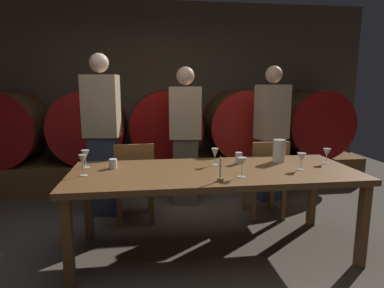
# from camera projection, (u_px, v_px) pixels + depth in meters

# --- Properties ---
(ground_plane) EXTENTS (8.37, 8.37, 0.00)m
(ground_plane) POSITION_uv_depth(u_px,v_px,m) (187.00, 271.00, 2.62)
(ground_plane) COLOR #4C443A
(back_wall) EXTENTS (6.44, 0.24, 2.72)m
(back_wall) POSITION_uv_depth(u_px,v_px,m) (165.00, 92.00, 5.25)
(back_wall) COLOR brown
(back_wall) RESTS_ON ground
(barrel_shelf) EXTENTS (5.80, 0.90, 0.40)m
(barrel_shelf) POSITION_uv_depth(u_px,v_px,m) (168.00, 171.00, 4.92)
(barrel_shelf) COLOR brown
(barrel_shelf) RESTS_ON ground
(wine_barrel_far_left) EXTENTS (1.00, 0.83, 1.00)m
(wine_barrel_far_left) POSITION_uv_depth(u_px,v_px,m) (6.00, 128.00, 4.50)
(wine_barrel_far_left) COLOR brown
(wine_barrel_far_left) RESTS_ON barrel_shelf
(wine_barrel_left) EXTENTS (1.00, 0.83, 1.00)m
(wine_barrel_left) POSITION_uv_depth(u_px,v_px,m) (90.00, 126.00, 4.65)
(wine_barrel_left) COLOR #513319
(wine_barrel_left) RESTS_ON barrel_shelf
(wine_barrel_center) EXTENTS (1.00, 0.83, 1.00)m
(wine_barrel_center) POSITION_uv_depth(u_px,v_px,m) (165.00, 125.00, 4.79)
(wine_barrel_center) COLOR brown
(wine_barrel_center) RESTS_ON barrel_shelf
(wine_barrel_right) EXTENTS (1.00, 0.83, 1.00)m
(wine_barrel_right) POSITION_uv_depth(u_px,v_px,m) (239.00, 124.00, 4.94)
(wine_barrel_right) COLOR #513319
(wine_barrel_right) RESTS_ON barrel_shelf
(wine_barrel_far_right) EXTENTS (1.00, 0.83, 1.00)m
(wine_barrel_far_right) POSITION_uv_depth(u_px,v_px,m) (311.00, 123.00, 5.09)
(wine_barrel_far_right) COLOR #513319
(wine_barrel_far_right) RESTS_ON barrel_shelf
(dining_table) EXTENTS (2.44, 0.95, 0.75)m
(dining_table) POSITION_uv_depth(u_px,v_px,m) (214.00, 177.00, 2.83)
(dining_table) COLOR brown
(dining_table) RESTS_ON ground
(chair_left) EXTENTS (0.43, 0.43, 0.88)m
(chair_left) POSITION_uv_depth(u_px,v_px,m) (135.00, 179.00, 3.47)
(chair_left) COLOR brown
(chair_left) RESTS_ON ground
(chair_right) EXTENTS (0.40, 0.40, 0.88)m
(chair_right) POSITION_uv_depth(u_px,v_px,m) (266.00, 175.00, 3.61)
(chair_right) COLOR brown
(chair_right) RESTS_ON ground
(guest_left) EXTENTS (0.41, 0.29, 1.80)m
(guest_left) POSITION_uv_depth(u_px,v_px,m) (102.00, 134.00, 3.64)
(guest_left) COLOR #33384C
(guest_left) RESTS_ON ground
(guest_center) EXTENTS (0.41, 0.29, 1.68)m
(guest_center) POSITION_uv_depth(u_px,v_px,m) (186.00, 135.00, 3.99)
(guest_center) COLOR brown
(guest_center) RESTS_ON ground
(guest_right) EXTENTS (0.43, 0.33, 1.70)m
(guest_right) POSITION_uv_depth(u_px,v_px,m) (271.00, 133.00, 4.13)
(guest_right) COLOR #33384C
(guest_right) RESTS_ON ground
(candle_center) EXTENTS (0.05, 0.05, 0.20)m
(candle_center) POSITION_uv_depth(u_px,v_px,m) (220.00, 174.00, 2.48)
(candle_center) COLOR olive
(candle_center) RESTS_ON dining_table
(pitcher) EXTENTS (0.12, 0.12, 0.21)m
(pitcher) POSITION_uv_depth(u_px,v_px,m) (279.00, 151.00, 3.10)
(pitcher) COLOR white
(pitcher) RESTS_ON dining_table
(wine_glass_far_left) EXTENTS (0.07, 0.07, 0.16)m
(wine_glass_far_left) POSITION_uv_depth(u_px,v_px,m) (85.00, 155.00, 2.88)
(wine_glass_far_left) COLOR white
(wine_glass_far_left) RESTS_ON dining_table
(wine_glass_left) EXTENTS (0.06, 0.06, 0.17)m
(wine_glass_left) POSITION_uv_depth(u_px,v_px,m) (83.00, 161.00, 2.62)
(wine_glass_left) COLOR silver
(wine_glass_left) RESTS_ON dining_table
(wine_glass_center_left) EXTENTS (0.07, 0.07, 0.16)m
(wine_glass_center_left) POSITION_uv_depth(u_px,v_px,m) (215.00, 154.00, 2.97)
(wine_glass_center_left) COLOR silver
(wine_glass_center_left) RESTS_ON dining_table
(wine_glass_center_right) EXTENTS (0.07, 0.07, 0.16)m
(wine_glass_center_right) POSITION_uv_depth(u_px,v_px,m) (242.00, 162.00, 2.58)
(wine_glass_center_right) COLOR silver
(wine_glass_center_right) RESTS_ON dining_table
(wine_glass_right) EXTENTS (0.07, 0.07, 0.15)m
(wine_glass_right) POSITION_uv_depth(u_px,v_px,m) (301.00, 158.00, 2.80)
(wine_glass_right) COLOR white
(wine_glass_right) RESTS_ON dining_table
(wine_glass_far_right) EXTENTS (0.07, 0.07, 0.14)m
(wine_glass_far_right) POSITION_uv_depth(u_px,v_px,m) (327.00, 153.00, 3.03)
(wine_glass_far_right) COLOR white
(wine_glass_far_right) RESTS_ON dining_table
(cup_left) EXTENTS (0.07, 0.07, 0.08)m
(cup_left) POSITION_uv_depth(u_px,v_px,m) (113.00, 164.00, 2.87)
(cup_left) COLOR white
(cup_left) RESTS_ON dining_table
(cup_right) EXTENTS (0.06, 0.06, 0.11)m
(cup_right) POSITION_uv_depth(u_px,v_px,m) (239.00, 158.00, 3.03)
(cup_right) COLOR silver
(cup_right) RESTS_ON dining_table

